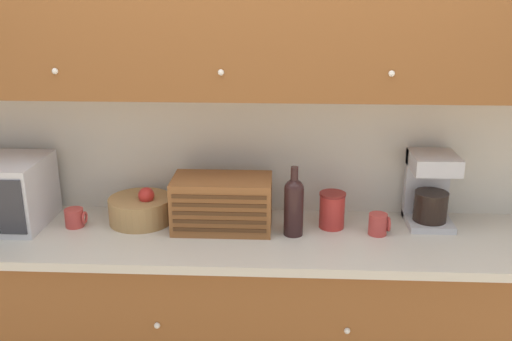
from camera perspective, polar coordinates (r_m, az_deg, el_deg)
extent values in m
cube|color=white|center=(2.81, 0.24, 2.91)|extent=(5.61, 0.06, 2.60)
cube|color=brown|center=(2.86, -0.09, -15.43)|extent=(3.21, 0.60, 0.92)
cube|color=beige|center=(2.61, -0.11, -6.86)|extent=(3.23, 0.63, 0.04)
sphere|color=white|center=(2.54, -9.86, -15.03)|extent=(0.03, 0.03, 0.03)
sphere|color=white|center=(2.51, 9.11, -15.56)|extent=(0.03, 0.03, 0.03)
cube|color=beige|center=(2.79, 0.21, 1.91)|extent=(3.21, 0.01, 0.61)
cube|color=brown|center=(2.52, 5.01, 15.42)|extent=(2.79, 0.32, 0.72)
sphere|color=white|center=(2.56, -19.46, 9.35)|extent=(0.03, 0.03, 0.03)
sphere|color=white|center=(2.39, -3.52, 9.77)|extent=(0.03, 0.03, 0.03)
sphere|color=white|center=(2.42, 13.41, 9.41)|extent=(0.03, 0.03, 0.03)
cube|color=#2D2D33|center=(2.71, -23.34, -3.42)|extent=(0.12, 0.01, 0.25)
cylinder|color=#B73D38|center=(2.81, -17.71, -4.53)|extent=(0.09, 0.09, 0.09)
torus|color=#B73D38|center=(2.79, -16.75, -4.54)|extent=(0.01, 0.06, 0.06)
cylinder|color=#A87F4C|center=(2.78, -11.46, -3.87)|extent=(0.30, 0.30, 0.12)
sphere|color=red|center=(2.72, -10.92, -2.45)|extent=(0.08, 0.08, 0.08)
cube|color=brown|center=(2.63, -3.39, -3.28)|extent=(0.45, 0.25, 0.24)
cube|color=#4B2C16|center=(2.55, -3.66, -5.98)|extent=(0.42, 0.01, 0.02)
cube|color=#4B2C16|center=(2.53, -3.68, -5.17)|extent=(0.42, 0.01, 0.02)
cube|color=#4B2C16|center=(2.52, -3.70, -4.35)|extent=(0.42, 0.01, 0.02)
cube|color=#4B2C16|center=(2.50, -3.71, -3.52)|extent=(0.42, 0.01, 0.02)
cube|color=#4B2C16|center=(2.49, -3.73, -2.68)|extent=(0.42, 0.01, 0.02)
cylinder|color=black|center=(2.57, 3.78, -4.14)|extent=(0.09, 0.09, 0.22)
sphere|color=black|center=(2.53, 3.84, -1.83)|extent=(0.09, 0.09, 0.09)
cylinder|color=black|center=(2.51, 3.87, -0.45)|extent=(0.03, 0.03, 0.08)
cylinder|color=#B22D28|center=(2.68, 7.60, -4.05)|extent=(0.12, 0.12, 0.16)
cylinder|color=maroon|center=(2.64, 7.68, -2.35)|extent=(0.12, 0.12, 0.01)
cylinder|color=#B73D38|center=(2.65, 12.08, -5.27)|extent=(0.08, 0.08, 0.10)
torus|color=#B73D38|center=(2.66, 13.11, -5.23)|extent=(0.01, 0.07, 0.07)
cube|color=#B7B7BC|center=(2.83, 16.81, -4.90)|extent=(0.21, 0.23, 0.03)
cylinder|color=black|center=(2.78, 17.05, -3.44)|extent=(0.15, 0.15, 0.14)
cube|color=#B7B7BC|center=(2.85, 16.69, -1.26)|extent=(0.21, 0.05, 0.35)
cube|color=#B7B7BC|center=(2.73, 17.37, 0.78)|extent=(0.21, 0.23, 0.08)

